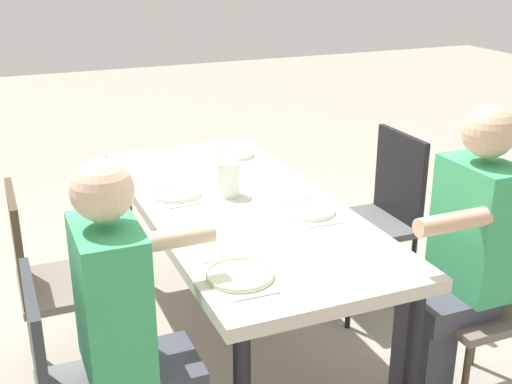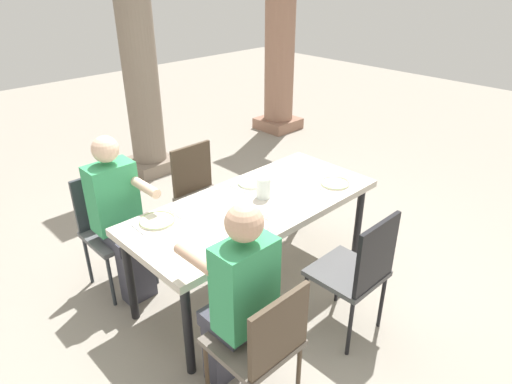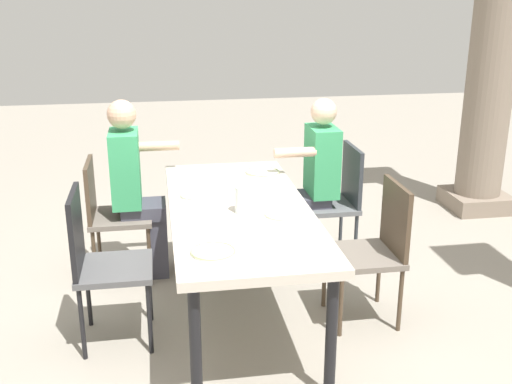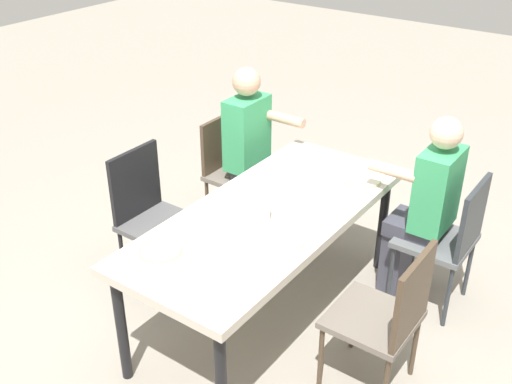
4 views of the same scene
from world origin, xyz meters
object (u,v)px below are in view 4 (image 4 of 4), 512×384
Objects in this scene: water_pitcher at (260,210)px; plate_3 at (160,251)px; diner_woman_green at (424,205)px; plate_1 at (258,184)px; plate_0 at (362,179)px; chair_west_north at (449,235)px; plate_2 at (284,240)px; diner_man_white at (254,150)px; dining_table at (268,222)px; chair_west_south at (233,166)px; chair_mid_north at (388,314)px; chair_mid_south at (150,211)px.

plate_3 is at bearing -23.26° from water_pitcher.
diner_woman_green is 1.04m from plate_1.
plate_0 is at bearing 159.92° from plate_3.
chair_west_north is at bearing 135.85° from water_pitcher.
plate_0 is at bearing 178.56° from plate_2.
plate_1 is 0.93× the size of plate_2.
diner_man_white is 0.66m from plate_1.
dining_table is 2.20× the size of chair_west_south.
diner_woman_green is at bearing 100.61° from plate_0.
plate_1 is at bearing -60.39° from diner_woman_green.
diner_man_white is at bearing -90.26° from diner_woman_green.
chair_mid_north is 1.23m from plate_3.
diner_woman_green reaches higher than chair_mid_south.
dining_table is 0.99m from diner_man_white.
diner_woman_green is (-0.88, 1.51, 0.14)m from chair_mid_south.
diner_man_white reaches higher than plate_3.
diner_man_white reaches higher than water_pitcher.
plate_3 is at bearing 0.88° from plate_1.
diner_man_white is 1.09m from water_pitcher.
diner_man_white is 5.58× the size of plate_2.
chair_west_north reaches higher than chair_west_south.
plate_1 and plate_2 have the same top height.
chair_west_north is 0.64m from plate_0.
chair_mid_south is 0.92m from diner_man_white.
water_pitcher is at bearing -44.15° from chair_west_north.
plate_3 is at bearing 16.41° from diner_man_white.
diner_man_white is at bearing -90.11° from chair_west_north.
water_pitcher is (-0.03, -0.83, 0.32)m from chair_mid_north.
plate_2 is (0.44, 0.48, -0.00)m from plate_1.
plate_2 is (0.88, -0.02, 0.00)m from plate_0.
chair_mid_north is 1.70m from chair_mid_south.
water_pitcher is (0.10, 0.01, 0.14)m from dining_table.
dining_table is 8.94× the size of plate_1.
plate_3 is at bearing -20.08° from plate_0.
plate_1 is (0.52, 0.41, 0.07)m from diner_man_white.
chair_west_north is 1.91m from chair_mid_south.
chair_mid_south is at bearing -54.01° from plate_0.
chair_mid_south is (0.88, -1.69, 0.02)m from chair_west_north.
water_pitcher is at bearing -113.34° from plate_2.
chair_mid_south is at bearing -130.74° from plate_3.
diner_man_white is 1.48m from plate_3.
chair_west_south reaches higher than dining_table.
diner_man_white reaches higher than chair_mid_north.
chair_west_north is 4.20× the size of plate_1.
plate_3 is (0.47, -0.47, 0.00)m from plate_2.
dining_table is at bearing -21.34° from plate_0.
chair_mid_south is at bearing -12.81° from diner_man_white.
plate_3 is (0.90, 0.01, -0.00)m from plate_1.
chair_mid_north is at bearing 71.27° from plate_1.
chair_west_north is 3.76× the size of plate_0.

